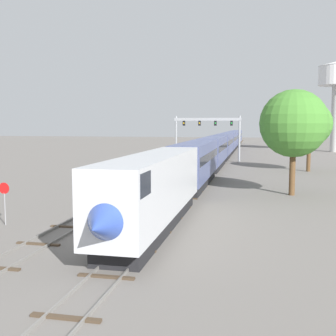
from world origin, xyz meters
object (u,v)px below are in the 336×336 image
at_px(stop_sign, 4,198).
at_px(trackside_tree_mid, 310,124).
at_px(signal_gantry, 207,128).
at_px(passenger_train, 223,145).
at_px(trackside_tree_left, 294,124).

xyz_separation_m(stop_sign, trackside_tree_mid, (23.85, 37.89, 4.92)).
xyz_separation_m(signal_gantry, trackside_tree_mid, (16.10, -12.87, 0.75)).
height_order(passenger_train, stop_sign, passenger_train).
bearing_deg(stop_sign, trackside_tree_left, 39.53).
height_order(signal_gantry, trackside_tree_mid, trackside_tree_mid).
bearing_deg(trackside_tree_mid, signal_gantry, 141.36).
xyz_separation_m(stop_sign, trackside_tree_left, (19.80, 16.34, 4.93)).
distance_m(signal_gantry, stop_sign, 51.52).
relative_size(passenger_train, trackside_tree_left, 13.51).
distance_m(trackside_tree_left, trackside_tree_mid, 21.93).
height_order(passenger_train, trackside_tree_left, trackside_tree_left).
relative_size(stop_sign, trackside_tree_left, 0.29).
distance_m(signal_gantry, trackside_tree_mid, 20.62).
bearing_deg(trackside_tree_mid, trackside_tree_left, -100.62).
relative_size(stop_sign, trackside_tree_mid, 0.29).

